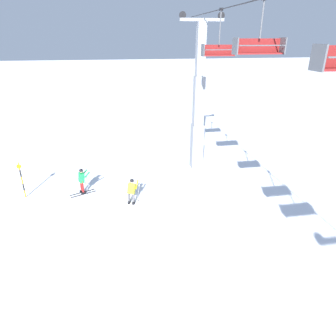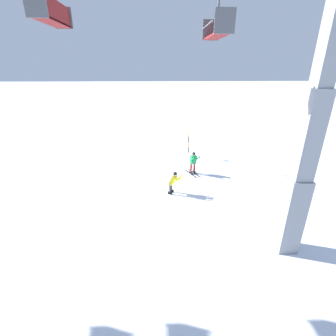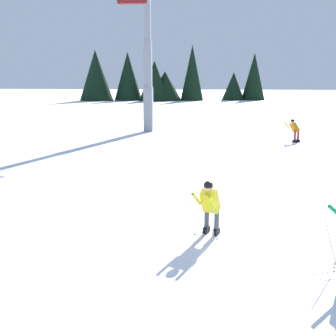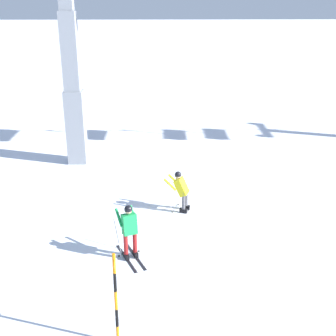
{
  "view_description": "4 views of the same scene",
  "coord_description": "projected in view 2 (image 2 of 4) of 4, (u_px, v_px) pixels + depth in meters",
  "views": [
    {
      "loc": [
        14.68,
        0.32,
        9.3
      ],
      "look_at": [
        -0.64,
        2.91,
        2.4
      ],
      "focal_mm": 31.53,
      "sensor_mm": 36.0,
      "label": 1
    },
    {
      "loc": [
        -0.27,
        14.41,
        7.5
      ],
      "look_at": [
        -0.85,
        1.35,
        2.03
      ],
      "focal_mm": 25.87,
      "sensor_mm": 36.0,
      "label": 2
    },
    {
      "loc": [
        -11.5,
        0.62,
        4.14
      ],
      "look_at": [
        -0.09,
        2.02,
        1.58
      ],
      "focal_mm": 43.58,
      "sensor_mm": 36.0,
      "label": 3
    },
    {
      "loc": [
        -2.0,
        -13.92,
        7.51
      ],
      "look_at": [
        -1.65,
        1.71,
        1.33
      ],
      "focal_mm": 47.34,
      "sensor_mm": 36.0,
      "label": 4
    }
  ],
  "objects": [
    {
      "name": "trail_marker_pole",
      "position": [
        188.0,
        144.0,
        21.21
      ],
      "size": [
        0.07,
        0.28,
        2.39
      ],
      "color": "orange",
      "rests_on": "ground_plane"
    },
    {
      "name": "skier_distant_downhill",
      "position": [
        193.0,
        161.0,
        18.01
      ],
      "size": [
        1.03,
        1.66,
        1.76
      ],
      "color": "black",
      "rests_on": "ground_plane"
    },
    {
      "name": "chairlift_seat_nearest",
      "position": [
        219.0,
        25.0,
        7.36
      ],
      "size": [
        0.61,
        1.86,
        2.38
      ],
      "color": "black"
    },
    {
      "name": "ground_plane",
      "position": [
        154.0,
        188.0,
        16.17
      ],
      "size": [
        260.0,
        260.0,
        0.0
      ],
      "primitive_type": "plane",
      "color": "white"
    },
    {
      "name": "chairlift_seat_second",
      "position": [
        53.0,
        12.0,
        7.05
      ],
      "size": [
        0.61,
        2.04,
        2.05
      ],
      "color": "black"
    },
    {
      "name": "skier_carving_main",
      "position": [
        173.0,
        181.0,
        15.16
      ],
      "size": [
        1.67,
        1.09,
        1.67
      ],
      "color": "white",
      "rests_on": "ground_plane"
    },
    {
      "name": "lift_tower_near",
      "position": [
        305.0,
        154.0,
        9.14
      ],
      "size": [
        0.85,
        3.0,
        10.81
      ],
      "color": "gray",
      "rests_on": "ground_plane"
    }
  ]
}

